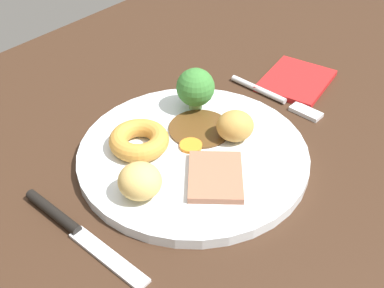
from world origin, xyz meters
TOP-DOWN VIEW (x-y plane):
  - dining_table at (0.00, 0.00)cm, footprint 120.00×84.00cm
  - dinner_plate at (3.86, -0.18)cm, footprint 28.52×28.52cm
  - gravy_pool at (0.06, -2.21)cm, footprint 8.13×8.13cm
  - meat_slice_main at (5.97, 5.27)cm, footprint 10.22×9.97cm
  - yorkshire_pudding at (7.73, -5.43)cm, footprint 7.43×7.43cm
  - roast_potato_left at (-1.45, 2.31)cm, footprint 6.26×6.22cm
  - roast_potato_right at (13.37, 0.60)cm, footprint 6.39×6.45cm
  - carrot_coin_front at (3.46, -0.72)cm, footprint 2.83×2.83cm
  - broccoli_floret at (-3.29, -5.84)cm, footprint 5.17×5.17cm
  - fork at (-14.03, 0.50)cm, footprint 2.08×15.27cm
  - knife at (21.12, -1.98)cm, footprint 1.74×18.51cm
  - folded_napkin at (-19.87, 0.15)cm, footprint 12.34×10.71cm

SIDE VIEW (x-z plane):
  - dining_table at x=0.00cm, z-range 0.00..3.60cm
  - fork at x=-14.03cm, z-range 3.54..4.44cm
  - folded_napkin at x=-19.87cm, z-range 3.60..4.40cm
  - knife at x=21.12cm, z-range 3.45..4.65cm
  - dinner_plate at x=3.86cm, z-range 3.60..5.00cm
  - gravy_pool at x=0.06cm, z-range 5.00..5.30cm
  - carrot_coin_front at x=3.46cm, z-range 5.00..5.41cm
  - meat_slice_main at x=5.97cm, z-range 5.00..5.80cm
  - yorkshire_pudding at x=7.73cm, z-range 5.00..7.31cm
  - roast_potato_right at x=13.37cm, z-range 5.00..8.99cm
  - roast_potato_left at x=-1.45cm, z-range 5.00..8.99cm
  - broccoli_floret at x=-3.29cm, z-range 5.30..11.23cm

